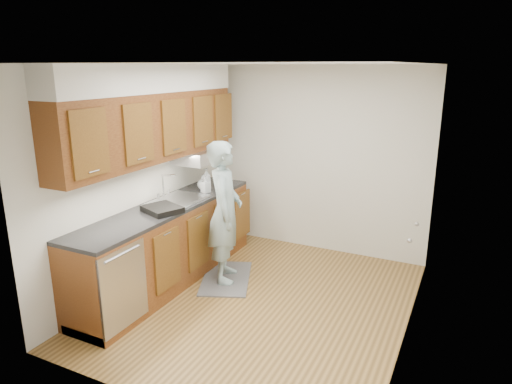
{
  "coord_description": "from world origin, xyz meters",
  "views": [
    {
      "loc": [
        1.91,
        -4.04,
        2.48
      ],
      "look_at": [
        -0.19,
        0.25,
        1.16
      ],
      "focal_mm": 32.0,
      "sensor_mm": 36.0,
      "label": 1
    }
  ],
  "objects_px": {
    "soap_bottle_a": "(207,179)",
    "soap_bottle_b": "(206,184)",
    "person": "(225,203)",
    "dish_rack": "(162,209)",
    "steel_can": "(222,186)",
    "soap_bottle_c": "(203,182)"
  },
  "relations": [
    {
      "from": "soap_bottle_a",
      "to": "soap_bottle_b",
      "type": "relative_size",
      "value": 1.37
    },
    {
      "from": "steel_can",
      "to": "dish_rack",
      "type": "bearing_deg",
      "value": -98.03
    },
    {
      "from": "soap_bottle_c",
      "to": "soap_bottle_a",
      "type": "bearing_deg",
      "value": -18.17
    },
    {
      "from": "person",
      "to": "dish_rack",
      "type": "xyz_separation_m",
      "value": [
        -0.48,
        -0.54,
        0.01
      ]
    },
    {
      "from": "soap_bottle_a",
      "to": "dish_rack",
      "type": "height_order",
      "value": "soap_bottle_a"
    },
    {
      "from": "steel_can",
      "to": "soap_bottle_c",
      "type": "bearing_deg",
      "value": -171.73
    },
    {
      "from": "soap_bottle_a",
      "to": "soap_bottle_c",
      "type": "distance_m",
      "value": 0.09
    },
    {
      "from": "person",
      "to": "soap_bottle_b",
      "type": "height_order",
      "value": "person"
    },
    {
      "from": "soap_bottle_b",
      "to": "soap_bottle_c",
      "type": "height_order",
      "value": "soap_bottle_b"
    },
    {
      "from": "person",
      "to": "soap_bottle_b",
      "type": "distance_m",
      "value": 0.59
    },
    {
      "from": "steel_can",
      "to": "person",
      "type": "bearing_deg",
      "value": -56.52
    },
    {
      "from": "person",
      "to": "soap_bottle_a",
      "type": "bearing_deg",
      "value": 24.42
    },
    {
      "from": "soap_bottle_b",
      "to": "dish_rack",
      "type": "distance_m",
      "value": 0.89
    },
    {
      "from": "dish_rack",
      "to": "soap_bottle_c",
      "type": "bearing_deg",
      "value": 118.41
    },
    {
      "from": "person",
      "to": "dish_rack",
      "type": "distance_m",
      "value": 0.72
    },
    {
      "from": "person",
      "to": "dish_rack",
      "type": "relative_size",
      "value": 4.74
    },
    {
      "from": "soap_bottle_b",
      "to": "soap_bottle_c",
      "type": "relative_size",
      "value": 1.12
    },
    {
      "from": "soap_bottle_a",
      "to": "soap_bottle_b",
      "type": "height_order",
      "value": "soap_bottle_a"
    },
    {
      "from": "soap_bottle_a",
      "to": "soap_bottle_b",
      "type": "bearing_deg",
      "value": -67.0
    },
    {
      "from": "soap_bottle_a",
      "to": "person",
      "type": "bearing_deg",
      "value": -40.39
    },
    {
      "from": "dish_rack",
      "to": "soap_bottle_b",
      "type": "bearing_deg",
      "value": 111.96
    },
    {
      "from": "steel_can",
      "to": "dish_rack",
      "type": "relative_size",
      "value": 0.34
    }
  ]
}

